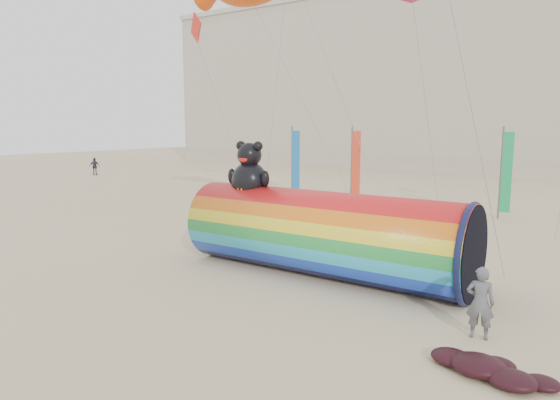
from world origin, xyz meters
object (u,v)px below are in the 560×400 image
Objects in this scene: hotel_building at (402,84)px; kite_handler at (480,303)px; windsock_assembly at (322,231)px; fabric_bundle at (489,369)px.

kite_handler is (20.65, -47.55, -9.40)m from hotel_building.
kite_handler is at bearing -22.51° from windsock_assembly.
kite_handler is at bearing -66.53° from hotel_building.
fabric_bundle is (21.29, -49.43, -10.14)m from hotel_building.
windsock_assembly is 3.92× the size of fabric_bundle.
hotel_building reaches higher than windsock_assembly.
hotel_building is at bearing 113.30° from fabric_bundle.
windsock_assembly is at bearing -71.88° from hotel_building.
windsock_assembly reaches higher than fabric_bundle.
hotel_building reaches higher than kite_handler.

